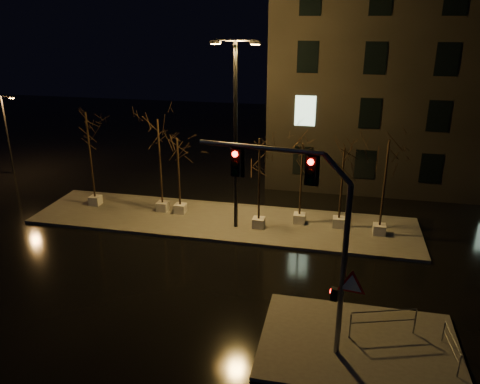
# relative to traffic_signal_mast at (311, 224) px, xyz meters

# --- Properties ---
(ground) EXTENTS (90.00, 90.00, 0.00)m
(ground) POSITION_rel_traffic_signal_mast_xyz_m (-5.57, 3.95, -4.83)
(ground) COLOR black
(ground) RESTS_ON ground
(median) EXTENTS (22.00, 5.00, 0.15)m
(median) POSITION_rel_traffic_signal_mast_xyz_m (-5.57, 9.95, -4.76)
(median) COLOR #4C4944
(median) RESTS_ON ground
(sidewalk_corner) EXTENTS (7.00, 5.00, 0.15)m
(sidewalk_corner) POSITION_rel_traffic_signal_mast_xyz_m (1.93, 0.45, -4.76)
(sidewalk_corner) COLOR #4C4944
(sidewalk_corner) RESTS_ON ground
(building) EXTENTS (25.00, 12.00, 15.00)m
(building) POSITION_rel_traffic_signal_mast_xyz_m (8.43, 21.95, 2.67)
(building) COLOR black
(building) RESTS_ON ground
(tree_0) EXTENTS (1.80, 1.80, 5.93)m
(tree_0) POSITION_rel_traffic_signal_mast_xyz_m (-13.83, 10.54, -0.19)
(tree_0) COLOR beige
(tree_0) RESTS_ON median
(tree_1) EXTENTS (1.80, 1.80, 5.73)m
(tree_1) POSITION_rel_traffic_signal_mast_xyz_m (-9.39, 10.51, -0.34)
(tree_1) COLOR beige
(tree_1) RESTS_ON median
(tree_2) EXTENTS (1.80, 1.80, 4.67)m
(tree_2) POSITION_rel_traffic_signal_mast_xyz_m (-8.24, 10.42, -1.14)
(tree_2) COLOR beige
(tree_2) RESTS_ON median
(tree_3) EXTENTS (1.80, 1.80, 5.17)m
(tree_3) POSITION_rel_traffic_signal_mast_xyz_m (-3.33, 9.40, -0.76)
(tree_3) COLOR beige
(tree_3) RESTS_ON median
(tree_4) EXTENTS (1.80, 1.80, 4.76)m
(tree_4) POSITION_rel_traffic_signal_mast_xyz_m (-1.19, 10.49, -1.07)
(tree_4) COLOR beige
(tree_4) RESTS_ON median
(tree_5) EXTENTS (1.80, 1.80, 4.63)m
(tree_5) POSITION_rel_traffic_signal_mast_xyz_m (0.99, 10.42, -1.17)
(tree_5) COLOR beige
(tree_5) RESTS_ON median
(tree_6) EXTENTS (1.80, 1.80, 5.35)m
(tree_6) POSITION_rel_traffic_signal_mast_xyz_m (3.14, 9.93, -0.62)
(tree_6) COLOR beige
(tree_6) RESTS_ON median
(traffic_signal_mast) EXTENTS (5.78, 1.00, 7.13)m
(traffic_signal_mast) POSITION_rel_traffic_signal_mast_xyz_m (0.00, 0.00, 0.00)
(traffic_signal_mast) COLOR slate
(traffic_signal_mast) RESTS_ON sidewalk_corner
(streetlight_main) EXTENTS (2.48, 0.30, 9.94)m
(streetlight_main) POSITION_rel_traffic_signal_mast_xyz_m (-4.58, 9.23, 1.05)
(streetlight_main) COLOR black
(streetlight_main) RESTS_ON median
(streetlight_far) EXTENTS (1.15, 0.20, 5.85)m
(streetlight_far) POSITION_rel_traffic_signal_mast_xyz_m (-23.13, 15.31, -1.61)
(streetlight_far) COLOR black
(streetlight_far) RESTS_ON ground
(guard_rail_a) EXTENTS (2.37, 0.81, 1.07)m
(guard_rail_a) POSITION_rel_traffic_signal_mast_xyz_m (2.74, 1.10, -3.98)
(guard_rail_a) COLOR slate
(guard_rail_a) RESTS_ON sidewalk_corner
(guard_rail_b) EXTENTS (0.21, 1.82, 0.86)m
(guard_rail_b) POSITION_rel_traffic_signal_mast_xyz_m (4.93, 0.32, -4.13)
(guard_rail_b) COLOR slate
(guard_rail_b) RESTS_ON sidewalk_corner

